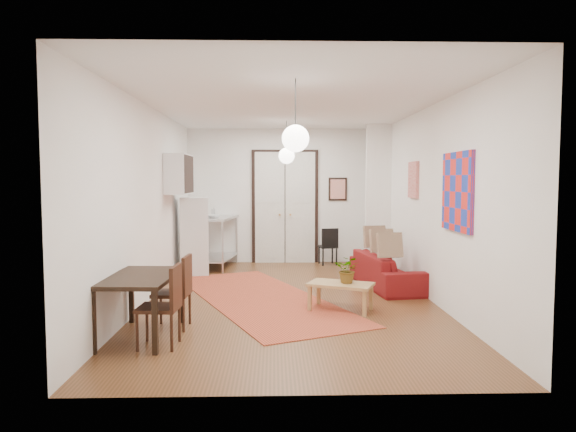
{
  "coord_description": "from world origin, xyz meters",
  "views": [
    {
      "loc": [
        -0.24,
        -7.66,
        1.79
      ],
      "look_at": [
        -0.02,
        0.12,
        1.25
      ],
      "focal_mm": 32.0,
      "sensor_mm": 36.0,
      "label": 1
    }
  ],
  "objects_px": {
    "fridge": "(195,236)",
    "dining_chair_near": "(173,285)",
    "dining_chair_far": "(160,298)",
    "coffee_table": "(341,287)",
    "kitchen_counter": "(216,234)",
    "dining_table": "(141,282)",
    "black_side_chair": "(327,243)",
    "sofa": "(387,270)"
  },
  "relations": [
    {
      "from": "fridge",
      "to": "dining_chair_near",
      "type": "relative_size",
      "value": 1.66
    },
    {
      "from": "dining_chair_far",
      "to": "dining_chair_near",
      "type": "bearing_deg",
      "value": -176.91
    },
    {
      "from": "coffee_table",
      "to": "kitchen_counter",
      "type": "xyz_separation_m",
      "value": [
        -2.12,
        3.55,
        0.37
      ]
    },
    {
      "from": "dining_table",
      "to": "dining_chair_near",
      "type": "bearing_deg",
      "value": 58.43
    },
    {
      "from": "dining_table",
      "to": "black_side_chair",
      "type": "bearing_deg",
      "value": 62.33
    },
    {
      "from": "coffee_table",
      "to": "sofa",
      "type": "bearing_deg",
      "value": 57.36
    },
    {
      "from": "dining_table",
      "to": "black_side_chair",
      "type": "distance_m",
      "value": 5.72
    },
    {
      "from": "black_side_chair",
      "to": "coffee_table",
      "type": "bearing_deg",
      "value": 75.84
    },
    {
      "from": "dining_chair_far",
      "to": "sofa",
      "type": "bearing_deg",
      "value": 136.09
    },
    {
      "from": "sofa",
      "to": "fridge",
      "type": "xyz_separation_m",
      "value": [
        -3.41,
        1.25,
        0.46
      ]
    },
    {
      "from": "dining_table",
      "to": "kitchen_counter",
      "type": "bearing_deg",
      "value": 86.2
    },
    {
      "from": "kitchen_counter",
      "to": "dining_chair_far",
      "type": "bearing_deg",
      "value": -82.49
    },
    {
      "from": "sofa",
      "to": "black_side_chair",
      "type": "height_order",
      "value": "black_side_chair"
    },
    {
      "from": "kitchen_counter",
      "to": "dining_table",
      "type": "distance_m",
      "value": 4.69
    },
    {
      "from": "coffee_table",
      "to": "kitchen_counter",
      "type": "height_order",
      "value": "kitchen_counter"
    },
    {
      "from": "fridge",
      "to": "dining_table",
      "type": "bearing_deg",
      "value": -98.0
    },
    {
      "from": "coffee_table",
      "to": "dining_chair_near",
      "type": "height_order",
      "value": "dining_chair_near"
    },
    {
      "from": "kitchen_counter",
      "to": "dining_chair_far",
      "type": "xyz_separation_m",
      "value": [
        -0.04,
        -4.94,
        -0.19
      ]
    },
    {
      "from": "kitchen_counter",
      "to": "black_side_chair",
      "type": "height_order",
      "value": "kitchen_counter"
    },
    {
      "from": "sofa",
      "to": "kitchen_counter",
      "type": "xyz_separation_m",
      "value": [
        -3.1,
        2.01,
        0.42
      ]
    },
    {
      "from": "sofa",
      "to": "dining_table",
      "type": "xyz_separation_m",
      "value": [
        -3.41,
        -2.67,
        0.35
      ]
    },
    {
      "from": "fridge",
      "to": "dining_table",
      "type": "relative_size",
      "value": 1.11
    },
    {
      "from": "black_side_chair",
      "to": "fridge",
      "type": "bearing_deg",
      "value": 12.47
    },
    {
      "from": "kitchen_counter",
      "to": "dining_chair_far",
      "type": "distance_m",
      "value": 4.95
    },
    {
      "from": "sofa",
      "to": "dining_chair_near",
      "type": "xyz_separation_m",
      "value": [
        -3.15,
        -2.23,
        0.23
      ]
    },
    {
      "from": "sofa",
      "to": "fridge",
      "type": "relative_size",
      "value": 1.31
    },
    {
      "from": "dining_table",
      "to": "fridge",
      "type": "bearing_deg",
      "value": 90.0
    },
    {
      "from": "sofa",
      "to": "kitchen_counter",
      "type": "bearing_deg",
      "value": 49.06
    },
    {
      "from": "sofa",
      "to": "dining_chair_near",
      "type": "height_order",
      "value": "dining_chair_near"
    },
    {
      "from": "dining_chair_near",
      "to": "dining_chair_far",
      "type": "height_order",
      "value": "same"
    },
    {
      "from": "fridge",
      "to": "dining_chair_far",
      "type": "bearing_deg",
      "value": -94.32
    },
    {
      "from": "kitchen_counter",
      "to": "fridge",
      "type": "height_order",
      "value": "fridge"
    },
    {
      "from": "dining_chair_near",
      "to": "black_side_chair",
      "type": "bearing_deg",
      "value": 155.81
    },
    {
      "from": "dining_chair_near",
      "to": "black_side_chair",
      "type": "distance_m",
      "value": 5.21
    },
    {
      "from": "kitchen_counter",
      "to": "coffee_table",
      "type": "bearing_deg",
      "value": -51.21
    },
    {
      "from": "dining_chair_far",
      "to": "fridge",
      "type": "bearing_deg",
      "value": -173.23
    },
    {
      "from": "coffee_table",
      "to": "dining_chair_far",
      "type": "relative_size",
      "value": 1.11
    },
    {
      "from": "dining_chair_far",
      "to": "coffee_table",
      "type": "bearing_deg",
      "value": 125.91
    },
    {
      "from": "coffee_table",
      "to": "dining_chair_far",
      "type": "height_order",
      "value": "dining_chair_far"
    },
    {
      "from": "coffee_table",
      "to": "black_side_chair",
      "type": "height_order",
      "value": "black_side_chair"
    },
    {
      "from": "fridge",
      "to": "dining_chair_near",
      "type": "height_order",
      "value": "fridge"
    },
    {
      "from": "dining_chair_far",
      "to": "black_side_chair",
      "type": "relative_size",
      "value": 1.13
    }
  ]
}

